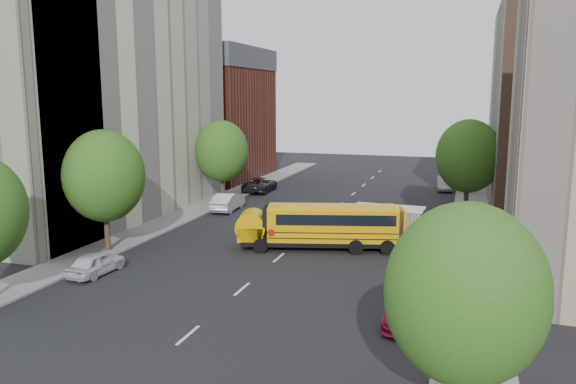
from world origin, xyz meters
The scene contains 21 objects.
ground centered at (0.00, 0.00, 0.00)m, with size 120.00×120.00×0.00m, color black.
sidewalk_left centered at (-11.50, 5.00, 0.06)m, with size 3.00×80.00×0.12m, color slate.
sidewalk_right centered at (11.50, 5.00, 0.06)m, with size 3.00×80.00×0.12m, color slate.
lane_markings centered at (0.00, 10.00, 0.01)m, with size 0.15×64.00×0.01m, color silver.
building_left_cream centered at (-18.00, 6.00, 10.00)m, with size 10.00×26.00×20.00m, color beige.
building_left_redbrick centered at (-18.00, 28.00, 6.50)m, with size 10.00×15.00×13.00m, color maroon.
building_left_near centered at (-18.00, -4.50, 8.50)m, with size 10.00×7.00×17.00m, color tan.
building_right_far centered at (18.00, 20.00, 9.00)m, with size 10.00×22.00×18.00m, color tan.
street_tree_1 centered at (-11.00, -4.00, 4.95)m, with size 5.12×5.12×7.90m.
street_tree_2 centered at (-11.00, 14.00, 4.83)m, with size 4.99×4.99×7.71m.
street_tree_3 centered at (11.00, -18.00, 4.45)m, with size 4.61×4.61×7.11m.
street_tree_4 centered at (11.00, 14.00, 5.08)m, with size 5.25×5.25×8.10m.
street_tree_5 centered at (11.00, 26.00, 4.70)m, with size 4.86×4.86×7.51m.
school_bus centered at (1.91, 0.84, 1.64)m, with size 10.68×4.94×2.95m.
safari_truck centered at (5.55, 3.69, 1.34)m, with size 6.02×2.51×2.53m.
parked_car_0 centered at (-8.80, -8.21, 0.65)m, with size 1.54×3.83×1.30m, color silver.
parked_car_1 centered at (-8.91, 10.43, 0.79)m, with size 1.67×4.80×1.58m, color silver.
parked_car_2 centered at (-9.60, 20.40, 0.76)m, with size 2.51×5.44×1.51m, color black.
parked_car_3 centered at (8.80, -9.68, 0.69)m, with size 1.92×4.73×1.37m, color maroon.
parked_car_4 centered at (9.60, 10.68, 0.67)m, with size 1.59×3.95×1.35m, color #313B56.
parked_car_5 centered at (8.80, 27.20, 0.71)m, with size 1.50×4.31×1.42m, color #A1A09B.
Camera 1 is at (10.82, -33.97, 10.03)m, focal length 35.00 mm.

